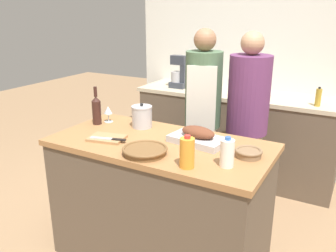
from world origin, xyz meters
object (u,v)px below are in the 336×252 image
object	(u,v)px
wine_bottle_green	(97,110)
stand_mixer	(179,74)
condiment_bottle_short	(318,97)
person_cook_aproned	(203,113)
knife_chef	(109,139)
condiment_bottle_tall	(235,86)
milk_jug	(227,153)
wicker_basket	(145,151)
roasting_pan	(198,137)
mixing_bowl	(249,153)
juice_jug	(187,153)
wine_glass_left	(108,111)
person_cook_guest	(247,119)
cutting_board	(107,138)
stock_pot	(142,117)

from	to	relation	value
wine_bottle_green	stand_mixer	xyz separation A→B (m)	(-0.04, 1.45, 0.05)
condiment_bottle_short	person_cook_aproned	world-z (taller)	person_cook_aproned
knife_chef	condiment_bottle_tall	distance (m)	1.84
milk_jug	stand_mixer	size ratio (longest dim) A/B	0.50
wicker_basket	milk_jug	xyz separation A→B (m)	(0.50, 0.08, 0.06)
roasting_pan	stand_mixer	world-z (taller)	stand_mixer
mixing_bowl	milk_jug	size ratio (longest dim) A/B	0.93
knife_chef	condiment_bottle_short	xyz separation A→B (m)	(1.11, 1.62, 0.08)
stand_mixer	juice_jug	bearing A→B (deg)	-61.05
wine_glass_left	person_cook_guest	bearing A→B (deg)	36.50
cutting_board	person_cook_guest	bearing A→B (deg)	55.91
knife_chef	condiment_bottle_tall	bearing A→B (deg)	82.14
knife_chef	stand_mixer	xyz separation A→B (m)	(-0.37, 1.71, 0.14)
condiment_bottle_short	juice_jug	bearing A→B (deg)	-105.15
condiment_bottle_tall	stand_mixer	bearing A→B (deg)	-169.96
milk_jug	person_cook_aproned	distance (m)	1.14
stock_pot	knife_chef	xyz separation A→B (m)	(-0.02, -0.37, -0.06)
roasting_pan	juice_jug	size ratio (longest dim) A/B	2.08
mixing_bowl	condiment_bottle_short	distance (m)	1.43
cutting_board	mixing_bowl	bearing A→B (deg)	10.67
roasting_pan	person_cook_aproned	world-z (taller)	person_cook_aproned
roasting_pan	wine_glass_left	size ratio (longest dim) A/B	3.10
milk_jug	person_cook_guest	size ratio (longest dim) A/B	0.11
cutting_board	condiment_bottle_tall	world-z (taller)	condiment_bottle_tall
stand_mixer	person_cook_guest	distance (m)	1.23
stock_pot	condiment_bottle_tall	distance (m)	1.47
stand_mixer	condiment_bottle_tall	distance (m)	0.63
stand_mixer	condiment_bottle_tall	size ratio (longest dim) A/B	2.57
roasting_pan	person_cook_aproned	bearing A→B (deg)	111.47
juice_jug	person_cook_guest	bearing A→B (deg)	90.09
cutting_board	person_cook_guest	world-z (taller)	person_cook_guest
wicker_basket	condiment_bottle_short	bearing A→B (deg)	65.26
stock_pot	juice_jug	distance (m)	0.79
wicker_basket	milk_jug	bearing A→B (deg)	9.02
wine_bottle_green	condiment_bottle_short	world-z (taller)	wine_bottle_green
cutting_board	wine_bottle_green	xyz separation A→B (m)	(-0.29, 0.24, 0.11)
wine_bottle_green	cutting_board	bearing A→B (deg)	-39.99
mixing_bowl	knife_chef	xyz separation A→B (m)	(-0.90, -0.21, -0.01)
milk_jug	juice_jug	bearing A→B (deg)	-148.05
stock_pot	person_cook_guest	size ratio (longest dim) A/B	0.12
milk_jug	knife_chef	bearing A→B (deg)	-179.07
stock_pot	wine_glass_left	size ratio (longest dim) A/B	1.47
stand_mixer	person_cook_aproned	world-z (taller)	person_cook_aproned
mixing_bowl	knife_chef	distance (m)	0.93
stand_mixer	stock_pot	bearing A→B (deg)	-73.85
juice_jug	wine_bottle_green	bearing A→B (deg)	158.85
cutting_board	knife_chef	bearing A→B (deg)	-33.30
person_cook_aproned	knife_chef	bearing A→B (deg)	-121.28
mixing_bowl	person_cook_guest	distance (m)	0.87
cutting_board	wine_glass_left	xyz separation A→B (m)	(-0.24, 0.32, 0.08)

